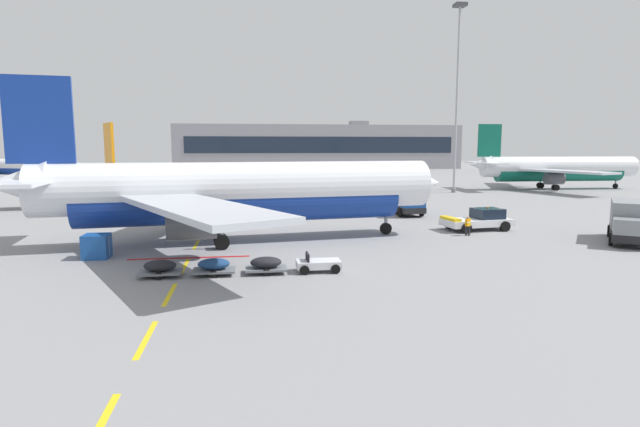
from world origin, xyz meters
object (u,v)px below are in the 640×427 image
airliner_mid_left (556,168)px  fuel_service_truck (629,221)px  airliner_far_right (8,166)px  airliner_far_center (92,178)px  baggage_train (241,265)px  airliner_foreground (236,191)px  ground_crew_worker (468,225)px  uld_cargo_container (97,246)px  pushback_tug (479,220)px  catering_truck (404,199)px  apron_light_mast_far (458,79)px

airliner_mid_left → fuel_service_truck: (-23.70, -46.29, -1.97)m
airliner_far_right → fuel_service_truck: size_ratio=3.54×
airliner_far_center → fuel_service_truck: (49.57, -34.50, -1.59)m
airliner_far_center → baggage_train: (19.79, -40.48, -2.71)m
airliner_mid_left → airliner_far_right: (-106.18, 40.38, -0.64)m
airliner_foreground → ground_crew_worker: (18.98, 0.01, -3.03)m
uld_cargo_container → ground_crew_worker: bearing=9.5°
airliner_far_right → baggage_train: 106.61m
pushback_tug → ground_crew_worker: 3.52m
airliner_far_right → fuel_service_truck: 119.64m
airliner_far_right → baggage_train: bearing=-60.4°
airliner_foreground → airliner_far_right: bearing=122.4°
catering_truck → apron_light_mast_far: size_ratio=0.24×
airliner_foreground → fuel_service_truck: 30.57m
airliner_foreground → baggage_train: airliner_foreground is taller
airliner_foreground → airliner_far_right: (-52.30, 82.31, -0.97)m
ground_crew_worker → airliner_far_right: bearing=130.9°
airliner_far_center → apron_light_mast_far: size_ratio=0.93×
fuel_service_truck → uld_cargo_container: bearing=-179.5°
catering_truck → ground_crew_worker: 13.80m
airliner_foreground → airliner_mid_left: 68.28m
airliner_mid_left → uld_cargo_container: size_ratio=19.57×
pushback_tug → baggage_train: size_ratio=0.55×
catering_truck → apron_light_mast_far: (16.09, 24.61, 16.26)m
airliner_mid_left → airliner_far_right: airliner_mid_left is taller
pushback_tug → airliner_far_right: (-73.55, 79.60, 2.07)m
catering_truck → fuel_service_truck: (12.40, -18.10, 0.00)m
fuel_service_truck → ground_crew_worker: bearing=158.7°
pushback_tug → apron_light_mast_far: (12.62, 35.65, 17.00)m
fuel_service_truck → baggage_train: bearing=-168.6°
airliner_mid_left → apron_light_mast_far: 24.85m
baggage_train → airliner_foreground: bearing=92.2°
airliner_foreground → fuel_service_truck: (30.18, -4.35, -2.30)m
uld_cargo_container → apron_light_mast_far: size_ratio=0.06×
airliner_far_right → catering_truck: size_ratio=3.49×
airliner_far_center → fuel_service_truck: bearing=-34.8°
airliner_far_right → catering_truck: airliner_far_right is taller
catering_truck → pushback_tug: bearing=-72.6°
fuel_service_truck → apron_light_mast_far: 45.85m
airliner_mid_left → fuel_service_truck: 52.04m
airliner_foreground → airliner_mid_left: bearing=37.9°
baggage_train → uld_cargo_container: 11.09m
pushback_tug → airliner_far_center: airliner_far_center is taller
uld_cargo_container → apron_light_mast_far: bearing=45.0°
airliner_mid_left → baggage_train: 74.84m
airliner_mid_left → catering_truck: airliner_mid_left is taller
pushback_tug → catering_truck: size_ratio=0.88×
catering_truck → ground_crew_worker: catering_truck is taller
airliner_far_right → uld_cargo_container: (43.16, -86.99, -2.18)m
catering_truck → baggage_train: size_ratio=0.62×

